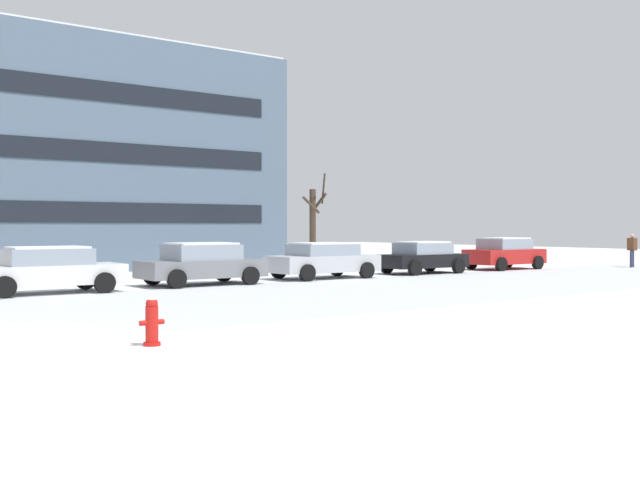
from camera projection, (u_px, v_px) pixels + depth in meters
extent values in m
cylinder|color=red|center=(152.00, 344.00, 13.22)|extent=(0.30, 0.30, 0.06)
cylinder|color=red|center=(152.00, 324.00, 13.21)|extent=(0.22, 0.22, 0.62)
sphere|color=red|center=(152.00, 304.00, 13.21)|extent=(0.21, 0.21, 0.21)
cylinder|color=red|center=(143.00, 323.00, 13.12)|extent=(0.12, 0.09, 0.09)
cylinder|color=red|center=(160.00, 322.00, 13.31)|extent=(0.12, 0.09, 0.09)
sphere|color=white|center=(152.00, 300.00, 13.21)|extent=(0.15, 0.15, 0.15)
cube|color=white|center=(48.00, 275.00, 23.38)|extent=(4.53, 1.82, 0.60)
cube|color=#8C99A8|center=(47.00, 257.00, 23.37)|extent=(2.51, 1.63, 0.50)
cube|color=white|center=(47.00, 248.00, 23.36)|extent=(2.28, 1.51, 0.06)
cylinder|color=black|center=(85.00, 279.00, 24.94)|extent=(0.65, 0.24, 0.64)
cylinder|color=black|center=(105.00, 283.00, 23.53)|extent=(0.65, 0.24, 0.64)
cylinder|color=black|center=(5.00, 287.00, 21.82)|extent=(0.65, 0.24, 0.64)
cube|color=slate|center=(202.00, 269.00, 26.79)|extent=(4.35, 2.00, 0.60)
cube|color=#8C99A8|center=(202.00, 252.00, 26.78)|extent=(2.41, 1.80, 0.54)
cube|color=white|center=(202.00, 244.00, 26.77)|extent=(2.19, 1.66, 0.06)
cylinder|color=black|center=(224.00, 273.00, 28.39)|extent=(0.65, 0.24, 0.64)
cylinder|color=black|center=(250.00, 276.00, 26.83)|extent=(0.65, 0.24, 0.64)
cylinder|color=black|center=(153.00, 276.00, 26.75)|extent=(0.65, 0.24, 0.64)
cylinder|color=black|center=(177.00, 279.00, 25.19)|extent=(0.65, 0.24, 0.64)
cube|color=silver|center=(323.00, 263.00, 30.09)|extent=(4.43, 2.02, 0.64)
cube|color=#8C99A8|center=(323.00, 250.00, 30.08)|extent=(2.45, 1.81, 0.44)
cube|color=white|center=(323.00, 243.00, 30.08)|extent=(2.23, 1.67, 0.06)
cylinder|color=black|center=(337.00, 268.00, 31.72)|extent=(0.65, 0.24, 0.64)
cylinder|color=black|center=(367.00, 270.00, 30.15)|extent=(0.65, 0.24, 0.64)
cylinder|color=black|center=(279.00, 270.00, 30.05)|extent=(0.65, 0.24, 0.64)
cylinder|color=black|center=(307.00, 273.00, 28.48)|extent=(0.65, 0.24, 0.64)
cube|color=black|center=(423.00, 261.00, 33.27)|extent=(3.98, 1.84, 0.57)
cube|color=#8C99A8|center=(423.00, 248.00, 33.26)|extent=(2.21, 1.65, 0.49)
cube|color=white|center=(423.00, 242.00, 33.26)|extent=(2.01, 1.53, 0.06)
cylinder|color=black|center=(430.00, 264.00, 34.74)|extent=(0.65, 0.24, 0.64)
cylinder|color=black|center=(459.00, 266.00, 33.31)|extent=(0.65, 0.24, 0.64)
cylinder|color=black|center=(387.00, 266.00, 33.24)|extent=(0.65, 0.24, 0.64)
cylinder|color=black|center=(415.00, 268.00, 31.81)|extent=(0.65, 0.24, 0.64)
cube|color=red|center=(505.00, 256.00, 36.48)|extent=(4.02, 1.89, 0.68)
cube|color=#8C99A8|center=(505.00, 244.00, 36.47)|extent=(2.23, 1.70, 0.49)
cube|color=white|center=(505.00, 238.00, 36.46)|extent=(2.03, 1.57, 0.06)
cylinder|color=black|center=(508.00, 261.00, 37.98)|extent=(0.65, 0.24, 0.64)
cylinder|color=black|center=(538.00, 263.00, 36.50)|extent=(0.65, 0.24, 0.64)
cylinder|color=black|center=(471.00, 263.00, 36.47)|extent=(0.65, 0.24, 0.64)
cylinder|color=black|center=(501.00, 264.00, 34.99)|extent=(0.65, 0.24, 0.64)
cylinder|color=#2D334C|center=(631.00, 259.00, 38.04)|extent=(0.14, 0.14, 0.84)
cylinder|color=#2D334C|center=(633.00, 259.00, 38.37)|extent=(0.14, 0.14, 0.84)
cube|color=#59331E|center=(632.00, 244.00, 38.19)|extent=(0.33, 0.43, 0.62)
sphere|color=tan|center=(632.00, 236.00, 38.19)|extent=(0.22, 0.22, 0.22)
cylinder|color=#423326|center=(313.00, 230.00, 34.95)|extent=(0.29, 0.29, 3.72)
cylinder|color=#423326|center=(320.00, 202.00, 35.21)|extent=(0.20, 0.93, 0.82)
cylinder|color=#423326|center=(311.00, 205.00, 34.57)|extent=(0.64, 0.69, 0.81)
cylinder|color=#423326|center=(323.00, 189.00, 34.97)|extent=(0.62, 0.95, 1.36)
cube|color=slate|center=(108.00, 161.00, 38.12)|extent=(15.85, 8.27, 10.60)
cube|color=white|center=(107.00, 52.00, 38.02)|extent=(15.53, 8.10, 0.10)
cube|color=black|center=(144.00, 213.00, 34.87)|extent=(12.68, 0.04, 0.90)
cube|color=black|center=(144.00, 154.00, 34.82)|extent=(12.68, 0.04, 0.90)
cube|color=black|center=(143.00, 96.00, 34.77)|extent=(12.68, 0.04, 0.90)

